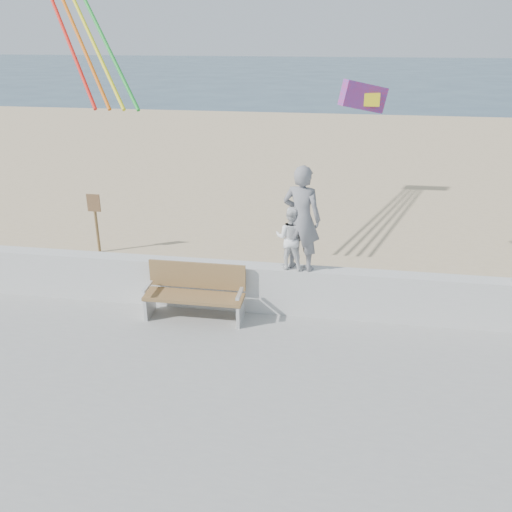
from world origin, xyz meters
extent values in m
plane|color=#2B4456|center=(0.00, 0.00, 0.00)|extent=(220.00, 220.00, 0.00)
cube|color=#CBB187|center=(0.00, 9.00, 0.04)|extent=(90.00, 40.00, 0.08)
cube|color=silver|center=(0.00, 2.00, 0.63)|extent=(30.00, 0.35, 0.90)
imported|color=slate|center=(0.97, 2.00, 2.03)|extent=(0.79, 0.62, 1.90)
imported|color=white|center=(0.79, 2.00, 1.66)|extent=(0.62, 0.51, 1.16)
cube|color=olive|center=(-0.88, 1.45, 0.62)|extent=(1.80, 0.50, 0.06)
cube|color=olive|center=(-0.88, 1.72, 0.93)|extent=(1.80, 0.05, 0.50)
cube|color=silver|center=(-1.73, 1.45, 0.38)|extent=(0.06, 0.50, 0.40)
cube|color=white|center=(-1.73, 1.40, 0.78)|extent=(0.06, 0.45, 0.05)
cube|color=silver|center=(-0.03, 1.45, 0.38)|extent=(0.06, 0.50, 0.40)
cube|color=white|center=(-0.03, 1.40, 0.78)|extent=(0.06, 0.45, 0.05)
cube|color=red|center=(1.95, 4.36, 3.85)|extent=(0.99, 0.65, 0.68)
cube|color=yellow|center=(2.10, 4.36, 3.80)|extent=(0.35, 0.26, 0.25)
cylinder|color=olive|center=(-4.08, 4.45, 0.68)|extent=(0.07, 0.07, 1.20)
cube|color=brown|center=(-4.08, 4.43, 1.33)|extent=(0.32, 0.03, 0.42)
camera|label=1|loc=(1.61, -6.98, 5.08)|focal=38.00mm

